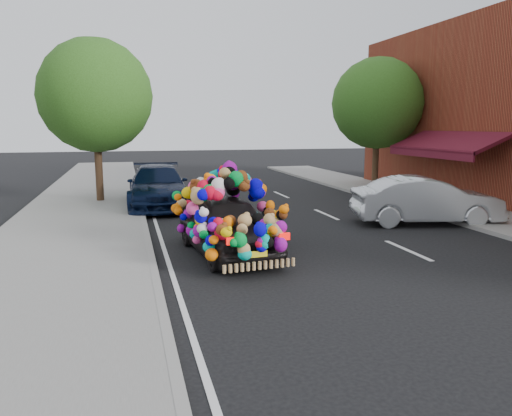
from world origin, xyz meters
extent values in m
plane|color=black|center=(0.00, 0.00, 0.00)|extent=(100.00, 100.00, 0.00)
cube|color=gray|center=(-4.30, 0.00, 0.06)|extent=(4.00, 60.00, 0.12)
cube|color=gray|center=(-2.35, 0.00, 0.07)|extent=(0.15, 60.00, 0.13)
cube|color=gray|center=(8.20, 3.00, 0.06)|extent=(3.00, 40.00, 0.12)
cube|color=#510F1D|center=(8.70, 6.00, 2.35)|extent=(1.62, 5.20, 0.75)
cube|color=#510F1D|center=(7.95, 6.00, 1.95)|extent=(0.06, 5.20, 0.35)
cylinder|color=#332114|center=(-3.80, 9.50, 1.36)|extent=(0.28, 0.28, 2.73)
sphere|color=#224211|center=(-3.80, 9.50, 4.03)|extent=(4.20, 4.20, 4.20)
cylinder|color=#332114|center=(8.00, 10.00, 1.32)|extent=(0.28, 0.28, 2.64)
sphere|color=#224211|center=(8.00, 10.00, 3.90)|extent=(4.00, 4.00, 4.00)
imported|color=black|center=(-0.61, 0.81, 0.68)|extent=(2.03, 4.12, 1.35)
cube|color=red|center=(-0.92, -1.24, 0.78)|extent=(0.23, 0.08, 0.14)
cube|color=red|center=(0.16, -1.12, 0.78)|extent=(0.23, 0.08, 0.14)
cube|color=yellow|center=(-0.38, -1.19, 0.48)|extent=(0.34, 0.08, 0.12)
imported|color=black|center=(-1.72, 8.09, 0.75)|extent=(2.31, 5.24, 1.50)
imported|color=#BABEC3|center=(5.88, 2.79, 0.71)|extent=(4.57, 2.45, 1.43)
camera|label=1|loc=(-2.81, -10.24, 2.94)|focal=35.00mm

